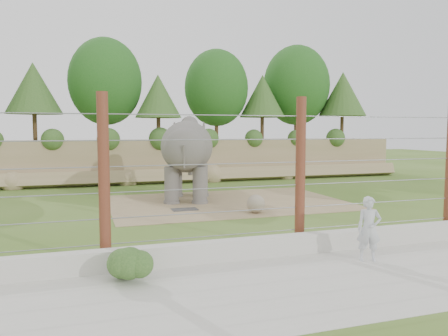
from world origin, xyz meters
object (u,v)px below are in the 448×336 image
object	(u,v)px
barrier_fence	(300,173)
zookeeper	(369,229)
stone_ball	(256,204)
elephant	(187,159)

from	to	relation	value
barrier_fence	zookeeper	world-z (taller)	barrier_fence
stone_ball	zookeeper	world-z (taller)	zookeeper
barrier_fence	zookeeper	bearing A→B (deg)	-57.99
zookeeper	stone_ball	bearing A→B (deg)	116.23
barrier_fence	zookeeper	xyz separation A→B (m)	(1.00, -1.60, -1.21)
stone_ball	barrier_fence	world-z (taller)	barrier_fence
stone_ball	zookeeper	bearing A→B (deg)	-87.44
zookeeper	barrier_fence	bearing A→B (deg)	145.68
barrier_fence	elephant	bearing A→B (deg)	96.66
elephant	zookeeper	size ratio (longest dim) A/B	2.95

